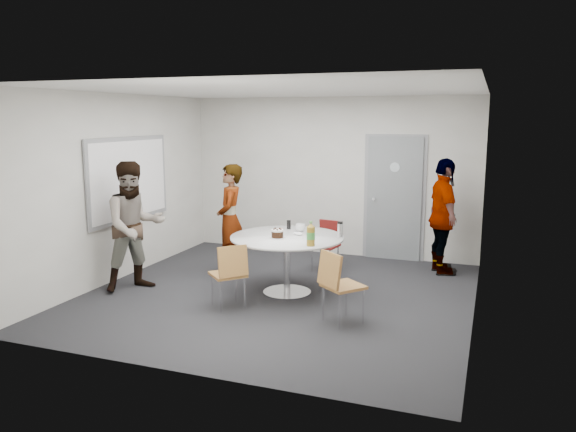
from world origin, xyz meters
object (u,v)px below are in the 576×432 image
at_px(person_right, 443,217).
at_px(whiteboard, 129,179).
at_px(person_left, 135,226).
at_px(table, 289,244).
at_px(person_main, 230,220).
at_px(chair_near_right, 337,280).
at_px(door, 394,199).
at_px(chair_far, 327,240).
at_px(chair_near_left, 230,270).

bearing_deg(person_right, whiteboard, 89.71).
bearing_deg(person_left, table, -39.61).
height_order(whiteboard, person_left, whiteboard).
bearing_deg(person_main, person_right, 89.00).
bearing_deg(chair_near_right, person_main, -175.96).
xyz_separation_m(door, person_main, (-2.16, -1.77, -0.19)).
distance_m(chair_near_right, chair_far, 2.33).
xyz_separation_m(chair_near_right, person_right, (0.93, 2.61, 0.36)).
xyz_separation_m(table, person_main, (-1.17, 0.62, 0.15)).
xyz_separation_m(table, chair_near_right, (0.91, -0.86, -0.16)).
bearing_deg(person_left, chair_near_right, -60.46).
height_order(person_main, person_left, person_left).
height_order(chair_near_left, chair_far, chair_near_left).
height_order(whiteboard, chair_near_right, whiteboard).
bearing_deg(person_right, person_left, 99.58).
bearing_deg(chair_near_right, whiteboard, -156.01).
xyz_separation_m(person_main, person_right, (3.01, 1.13, 0.04)).
distance_m(whiteboard, person_main, 1.61).
bearing_deg(person_left, door, -10.30).
bearing_deg(chair_near_left, chair_far, 27.53).
xyz_separation_m(chair_far, person_left, (-2.21, -1.87, 0.42)).
relative_size(door, chair_near_right, 2.47).
xyz_separation_m(table, person_right, (1.85, 1.75, 0.20)).
bearing_deg(chair_near_left, person_left, 122.90).
relative_size(person_main, person_right, 0.95).
relative_size(chair_far, person_left, 0.44).
xyz_separation_m(chair_near_right, person_main, (-2.08, 1.48, 0.32)).
height_order(person_left, person_right, person_left).
height_order(whiteboard, person_right, whiteboard).
relative_size(chair_near_right, person_main, 0.51).
xyz_separation_m(table, person_left, (-2.05, -0.53, 0.20)).
height_order(chair_near_left, person_right, person_right).
relative_size(person_left, person_right, 1.01).
bearing_deg(chair_far, chair_near_right, 118.49).
bearing_deg(chair_far, person_left, 49.80).
distance_m(door, person_main, 2.80).
distance_m(chair_far, person_right, 1.79).
bearing_deg(person_main, chair_far, 97.18).
distance_m(chair_far, person_left, 2.92).
xyz_separation_m(whiteboard, person_main, (1.40, 0.51, -0.61)).
bearing_deg(whiteboard, chair_far, 24.46).
bearing_deg(person_right, table, 112.77).
relative_size(whiteboard, person_right, 1.08).
distance_m(chair_near_left, chair_far, 2.26).
distance_m(chair_far, person_main, 1.55).
bearing_deg(person_right, chair_near_right, 139.63).
bearing_deg(table, chair_far, 83.54).
distance_m(table, person_left, 2.13).
xyz_separation_m(chair_near_left, chair_near_right, (1.38, -0.04, 0.02)).
distance_m(door, chair_near_left, 3.57).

